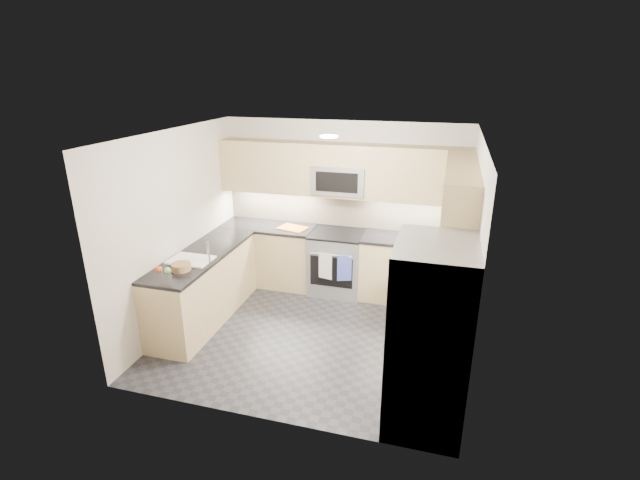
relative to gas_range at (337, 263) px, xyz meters
The scene contains 36 objects.
floor 1.35m from the gas_range, 90.00° to the right, with size 3.60×3.20×0.00m, color #222227.
ceiling 2.41m from the gas_range, 90.00° to the right, with size 3.60×3.20×0.02m, color beige.
wall_back 0.86m from the gas_range, 90.00° to the left, with size 3.60×0.02×2.50m, color #BBB2A3.
wall_front 2.98m from the gas_range, 90.00° to the right, with size 3.60×0.02×2.50m, color #BBB2A3.
wall_left 2.34m from the gas_range, 144.69° to the right, with size 0.02×3.20×2.50m, color #BBB2A3.
wall_right 2.34m from the gas_range, 35.31° to the right, with size 0.02×3.20×2.50m, color #BBB2A3.
base_cab_back_left 1.09m from the gas_range, behind, with size 1.42×0.60×0.90m, color tan.
base_cab_back_right 1.09m from the gas_range, ahead, with size 1.42×0.60×0.90m, color tan.
base_cab_right 1.88m from the gas_range, 36.87° to the right, with size 0.60×1.70×0.90m, color tan.
base_cab_peninsula 1.97m from the gas_range, 139.64° to the right, with size 0.60×2.00×0.90m, color tan.
countertop_back_left 1.19m from the gas_range, behind, with size 1.42×0.63×0.04m, color black.
countertop_back_right 1.19m from the gas_range, ahead, with size 1.42×0.63×0.04m, color black.
countertop_right 1.93m from the gas_range, 36.87° to the right, with size 0.63×1.70×0.04m, color black.
countertop_peninsula 2.02m from the gas_range, 139.64° to the right, with size 0.63×2.00×0.04m, color black.
upper_cab_back 1.38m from the gas_range, 90.00° to the left, with size 3.60×0.35×0.75m, color tan.
upper_cab_right 2.35m from the gas_range, 31.61° to the right, with size 0.35×1.95×0.75m, color tan.
backsplash_back 0.81m from the gas_range, 90.00° to the left, with size 3.60×0.01×0.51m, color tan.
backsplash_right 2.11m from the gas_range, 24.68° to the right, with size 0.01×2.30×0.51m, color tan.
gas_range is the anchor object (origin of this frame).
range_cooktop 0.46m from the gas_range, ahead, with size 0.76×0.65×0.03m, color black.
oven_door_glass 0.33m from the gas_range, 90.00° to the right, with size 0.62×0.02×0.45m, color black.
oven_handle 0.44m from the gas_range, 90.00° to the right, with size 0.02×0.02×0.60m, color #B2B5BA.
microwave 1.25m from the gas_range, 90.00° to the left, with size 0.76×0.40×0.40m, color #919498.
microwave_door 1.25m from the gas_range, 90.00° to the right, with size 0.60×0.01×0.28m, color black.
refrigerator 2.86m from the gas_range, 59.12° to the right, with size 0.70×0.90×1.80m, color #93969A.
fridge_handle_left 2.86m from the gas_range, 67.48° to the right, with size 0.02×0.02×1.20m, color #B2B5BA.
fridge_handle_right 2.54m from the gas_range, 64.31° to the right, with size 0.02×0.02×1.20m, color #B2B5BA.
sink_basin 2.18m from the gas_range, 134.53° to the right, with size 0.52×0.38×0.16m, color white.
faucet 2.06m from the gas_range, 129.12° to the right, with size 0.03×0.03×0.28m, color silver.
utensil_bowl 1.40m from the gas_range, ahead, with size 0.26×0.26×0.15m, color #6AB04B.
cutting_board 0.84m from the gas_range, behind, with size 0.41×0.29×0.01m, color #C66312.
fruit_basket 2.38m from the gas_range, 128.83° to the right, with size 0.23×0.23×0.08m, color olive.
fruit_apple 2.68m from the gas_range, 126.80° to the right, with size 0.08×0.08×0.08m, color #C14316.
fruit_pear 2.61m from the gas_range, 124.87° to the right, with size 0.07×0.07×0.07m, color #5BBD51.
dish_towel_check 0.39m from the gas_range, 101.75° to the right, with size 0.20×0.02×0.39m, color white.
dish_towel_blue 0.43m from the gas_range, 61.65° to the right, with size 0.20×0.02×0.38m, color #364694.
Camera 1 is at (1.48, -4.91, 3.17)m, focal length 26.00 mm.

